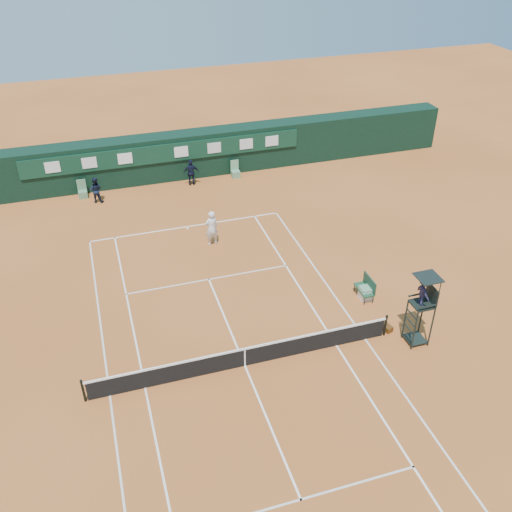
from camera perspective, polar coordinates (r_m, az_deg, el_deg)
The scene contains 14 objects.
ground at distance 23.97m, azimuth -1.12°, elevation -10.91°, with size 90.00×90.00×0.00m, color #B9622B.
court_lines at distance 23.97m, azimuth -1.12°, elevation -10.90°, with size 11.05×23.85×0.01m.
tennis_net at distance 23.62m, azimuth -1.13°, elevation -10.03°, with size 12.90×0.10×1.10m.
back_wall at distance 38.69m, azimuth -9.15°, elevation 9.75°, with size 40.00×1.65×3.00m.
linesman_chair_left at distance 37.76m, azimuth -16.93°, elevation 6.07°, with size 0.55×0.50×1.15m.
linesman_chair_right at distance 38.86m, azimuth -2.07°, elevation 8.34°, with size 0.55×0.50×1.15m.
umpire_chair at distance 24.48m, azimuth 16.39°, elevation -3.89°, with size 0.96×0.95×3.42m.
player_bench at distance 27.66m, azimuth 10.99°, elevation -3.04°, with size 0.56×1.20×1.10m.
tennis_bag at distance 26.24m, azimuth 12.78°, elevation -6.89°, with size 0.31×0.72×0.27m, color black.
cooler at distance 27.71m, azimuth 10.92°, elevation -3.65°, with size 0.57×0.57×0.65m.
tennis_ball at distance 30.91m, azimuth 2.54°, elevation 0.62°, with size 0.07×0.07×0.07m, color #BFDD33.
player at distance 31.03m, azimuth -4.46°, elevation 2.82°, with size 0.74×0.49×2.03m, color white.
ball_kid_left at distance 36.72m, azimuth -15.72°, elevation 6.38°, with size 0.80×0.62×1.65m, color black.
ball_kid_right at distance 37.73m, azimuth -6.49°, elevation 8.29°, with size 1.03×0.43×1.76m, color black.
Camera 1 is at (-4.69, -16.52, 16.72)m, focal length 40.00 mm.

